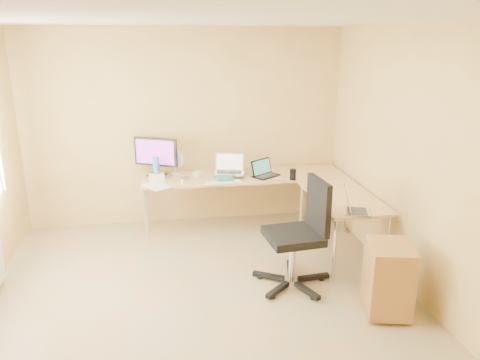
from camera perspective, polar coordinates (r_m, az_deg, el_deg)
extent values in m
plane|color=#A2865B|center=(4.61, -4.69, -15.19)|extent=(4.50, 4.50, 0.00)
plane|color=white|center=(3.89, -5.66, 19.14)|extent=(4.50, 4.50, 0.00)
plane|color=#E1BA71|center=(6.25, -6.75, 6.35)|extent=(4.50, 0.00, 4.50)
plane|color=#E1BA71|center=(2.02, 0.12, -17.87)|extent=(4.50, 0.00, 4.50)
plane|color=#E1BA71|center=(4.70, 21.34, 1.66)|extent=(0.00, 4.50, 4.50)
cube|color=tan|center=(6.19, 0.47, -2.63)|extent=(2.65, 0.70, 0.73)
cube|color=tan|center=(5.54, 12.31, -5.48)|extent=(0.70, 1.30, 0.73)
cube|color=black|center=(6.09, -10.32, 2.86)|extent=(0.61, 0.43, 0.51)
cube|color=#17755B|center=(5.87, -2.03, 0.24)|extent=(0.22, 0.29, 0.05)
cube|color=silver|center=(5.95, -1.36, 1.97)|extent=(0.44, 0.37, 0.25)
cube|color=black|center=(6.00, 3.23, 1.45)|extent=(0.43, 0.41, 0.22)
cube|color=white|center=(5.74, -2.01, -0.27)|extent=(0.44, 0.16, 0.02)
ellipsoid|color=beige|center=(5.87, 4.78, 0.12)|extent=(0.09, 0.06, 0.03)
imported|color=silver|center=(5.94, -5.32, 0.64)|extent=(0.11, 0.11, 0.09)
cylinder|color=silver|center=(5.90, -6.85, 0.14)|extent=(0.16, 0.16, 0.03)
cylinder|color=#3885D9|center=(5.97, -10.27, 1.46)|extent=(0.09, 0.09, 0.29)
cube|color=white|center=(5.70, -10.22, -0.73)|extent=(0.39, 0.42, 0.01)
cube|color=white|center=(5.96, -10.22, 0.36)|extent=(0.21, 0.16, 0.07)
cylinder|color=white|center=(6.14, -7.99, 2.09)|extent=(0.31, 0.31, 0.30)
cylinder|color=black|center=(5.90, 6.53, 0.69)|extent=(0.08, 0.08, 0.14)
cube|color=#A6A7B4|center=(4.90, 14.30, -2.70)|extent=(0.39, 0.35, 0.22)
cube|color=black|center=(4.74, 6.52, -7.37)|extent=(0.74, 0.74, 1.14)
cube|color=#9E6143|center=(4.52, 17.75, -11.42)|extent=(0.47, 0.54, 0.65)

